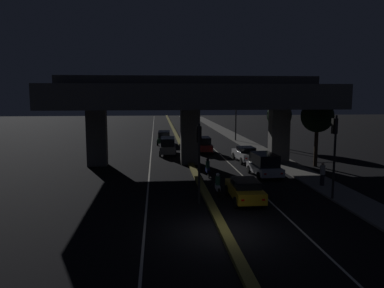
{
  "coord_description": "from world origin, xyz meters",
  "views": [
    {
      "loc": [
        -3.14,
        -16.94,
        6.54
      ],
      "look_at": [
        0.28,
        18.84,
        1.77
      ],
      "focal_mm": 35.0,
      "sensor_mm": 36.0,
      "label": 1
    }
  ],
  "objects_px": {
    "car_dark_red_fourth": "(203,145)",
    "traffic_light_right_of_median": "(334,143)",
    "traffic_light_left_of_median": "(199,149)",
    "street_lamp": "(233,111)",
    "car_grey_lead_oncoming": "(168,146)",
    "pedestrian_on_sidewalk": "(322,174)",
    "motorcycle_blue_filtering_mid": "(208,169)",
    "motorcycle_white_filtering_near": "(218,186)",
    "car_dark_green_second_oncoming": "(164,137)",
    "car_white_third": "(246,154)",
    "car_taxi_yellow_lead": "(245,190)",
    "car_white_second": "(264,164)"
  },
  "relations": [
    {
      "from": "traffic_light_right_of_median",
      "to": "motorcycle_blue_filtering_mid",
      "type": "xyz_separation_m",
      "value": [
        -6.79,
        7.49,
        -2.98
      ]
    },
    {
      "from": "street_lamp",
      "to": "motorcycle_white_filtering_near",
      "type": "xyz_separation_m",
      "value": [
        -6.72,
        -27.88,
        -3.64
      ]
    },
    {
      "from": "car_dark_red_fourth",
      "to": "car_grey_lead_oncoming",
      "type": "bearing_deg",
      "value": 105.79
    },
    {
      "from": "car_dark_red_fourth",
      "to": "traffic_light_right_of_median",
      "type": "bearing_deg",
      "value": -164.15
    },
    {
      "from": "traffic_light_right_of_median",
      "to": "street_lamp",
      "type": "height_order",
      "value": "street_lamp"
    },
    {
      "from": "car_grey_lead_oncoming",
      "to": "motorcycle_white_filtering_near",
      "type": "xyz_separation_m",
      "value": [
        2.74,
        -16.98,
        -0.36
      ]
    },
    {
      "from": "traffic_light_left_of_median",
      "to": "pedestrian_on_sidewalk",
      "type": "bearing_deg",
      "value": 19.15
    },
    {
      "from": "traffic_light_left_of_median",
      "to": "car_grey_lead_oncoming",
      "type": "xyz_separation_m",
      "value": [
        -1.29,
        18.77,
        -2.34
      ]
    },
    {
      "from": "street_lamp",
      "to": "car_grey_lead_oncoming",
      "type": "xyz_separation_m",
      "value": [
        -9.46,
        -10.9,
        -3.28
      ]
    },
    {
      "from": "car_grey_lead_oncoming",
      "to": "motorcycle_white_filtering_near",
      "type": "distance_m",
      "value": 17.2
    },
    {
      "from": "car_dark_green_second_oncoming",
      "to": "car_white_third",
      "type": "bearing_deg",
      "value": 31.03
    },
    {
      "from": "traffic_light_right_of_median",
      "to": "motorcycle_white_filtering_near",
      "type": "xyz_separation_m",
      "value": [
        -6.92,
        1.79,
        -2.98
      ]
    },
    {
      "from": "car_white_third",
      "to": "car_grey_lead_oncoming",
      "type": "distance_m",
      "value": 9.06
    },
    {
      "from": "car_dark_green_second_oncoming",
      "to": "street_lamp",
      "type": "bearing_deg",
      "value": 104.7
    },
    {
      "from": "traffic_light_left_of_median",
      "to": "car_taxi_yellow_lead",
      "type": "xyz_separation_m",
      "value": [
        2.85,
        0.14,
        -2.57
      ]
    },
    {
      "from": "traffic_light_left_of_median",
      "to": "car_white_second",
      "type": "height_order",
      "value": "traffic_light_left_of_median"
    },
    {
      "from": "traffic_light_right_of_median",
      "to": "car_grey_lead_oncoming",
      "type": "xyz_separation_m",
      "value": [
        -9.66,
        18.77,
        -2.62
      ]
    },
    {
      "from": "street_lamp",
      "to": "car_taxi_yellow_lead",
      "type": "bearing_deg",
      "value": -100.2
    },
    {
      "from": "car_taxi_yellow_lead",
      "to": "car_dark_red_fourth",
      "type": "relative_size",
      "value": 1.06
    },
    {
      "from": "car_white_second",
      "to": "motorcycle_blue_filtering_mid",
      "type": "height_order",
      "value": "car_white_second"
    },
    {
      "from": "car_grey_lead_oncoming",
      "to": "pedestrian_on_sidewalk",
      "type": "distance_m",
      "value": 18.78
    },
    {
      "from": "car_white_second",
      "to": "car_white_third",
      "type": "relative_size",
      "value": 0.92
    },
    {
      "from": "motorcycle_white_filtering_near",
      "to": "motorcycle_blue_filtering_mid",
      "type": "height_order",
      "value": "motorcycle_white_filtering_near"
    },
    {
      "from": "traffic_light_left_of_median",
      "to": "car_dark_green_second_oncoming",
      "type": "relative_size",
      "value": 1.13
    },
    {
      "from": "car_taxi_yellow_lead",
      "to": "motorcycle_blue_filtering_mid",
      "type": "height_order",
      "value": "motorcycle_blue_filtering_mid"
    },
    {
      "from": "car_white_second",
      "to": "car_dark_green_second_oncoming",
      "type": "distance_m",
      "value": 21.8
    },
    {
      "from": "traffic_light_right_of_median",
      "to": "car_taxi_yellow_lead",
      "type": "bearing_deg",
      "value": 178.54
    },
    {
      "from": "traffic_light_left_of_median",
      "to": "motorcycle_blue_filtering_mid",
      "type": "distance_m",
      "value": 8.11
    },
    {
      "from": "car_grey_lead_oncoming",
      "to": "traffic_light_left_of_median",
      "type": "bearing_deg",
      "value": 5.99
    },
    {
      "from": "traffic_light_right_of_median",
      "to": "car_dark_red_fourth",
      "type": "distance_m",
      "value": 20.86
    },
    {
      "from": "street_lamp",
      "to": "car_white_second",
      "type": "height_order",
      "value": "street_lamp"
    },
    {
      "from": "car_taxi_yellow_lead",
      "to": "pedestrian_on_sidewalk",
      "type": "relative_size",
      "value": 2.61
    },
    {
      "from": "street_lamp",
      "to": "pedestrian_on_sidewalk",
      "type": "relative_size",
      "value": 4.25
    },
    {
      "from": "traffic_light_left_of_median",
      "to": "pedestrian_on_sidewalk",
      "type": "relative_size",
      "value": 2.94
    },
    {
      "from": "traffic_light_left_of_median",
      "to": "car_white_second",
      "type": "relative_size",
      "value": 1.15
    },
    {
      "from": "motorcycle_white_filtering_near",
      "to": "pedestrian_on_sidewalk",
      "type": "distance_m",
      "value": 7.88
    },
    {
      "from": "traffic_light_left_of_median",
      "to": "motorcycle_white_filtering_near",
      "type": "height_order",
      "value": "traffic_light_left_of_median"
    },
    {
      "from": "motorcycle_blue_filtering_mid",
      "to": "pedestrian_on_sidewalk",
      "type": "xyz_separation_m",
      "value": [
        7.62,
        -4.29,
        0.33
      ]
    },
    {
      "from": "traffic_light_right_of_median",
      "to": "car_taxi_yellow_lead",
      "type": "height_order",
      "value": "traffic_light_right_of_median"
    },
    {
      "from": "traffic_light_left_of_median",
      "to": "traffic_light_right_of_median",
      "type": "xyz_separation_m",
      "value": [
        8.36,
        -0.0,
        0.28
      ]
    },
    {
      "from": "car_dark_red_fourth",
      "to": "motorcycle_blue_filtering_mid",
      "type": "height_order",
      "value": "car_dark_red_fourth"
    },
    {
      "from": "car_grey_lead_oncoming",
      "to": "motorcycle_blue_filtering_mid",
      "type": "distance_m",
      "value": 11.65
    },
    {
      "from": "traffic_light_left_of_median",
      "to": "car_white_third",
      "type": "height_order",
      "value": "traffic_light_left_of_median"
    },
    {
      "from": "car_taxi_yellow_lead",
      "to": "car_dark_red_fourth",
      "type": "distance_m",
      "value": 19.77
    },
    {
      "from": "car_grey_lead_oncoming",
      "to": "car_white_second",
      "type": "bearing_deg",
      "value": 34.41
    },
    {
      "from": "motorcycle_white_filtering_near",
      "to": "pedestrian_on_sidewalk",
      "type": "relative_size",
      "value": 1.15
    },
    {
      "from": "street_lamp",
      "to": "traffic_light_right_of_median",
      "type": "bearing_deg",
      "value": -89.62
    },
    {
      "from": "traffic_light_left_of_median",
      "to": "motorcycle_blue_filtering_mid",
      "type": "xyz_separation_m",
      "value": [
        1.57,
        7.48,
        -2.71
      ]
    },
    {
      "from": "car_dark_green_second_oncoming",
      "to": "car_grey_lead_oncoming",
      "type": "bearing_deg",
      "value": 3.46
    },
    {
      "from": "car_taxi_yellow_lead",
      "to": "car_dark_red_fourth",
      "type": "bearing_deg",
      "value": 0.82
    }
  ]
}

